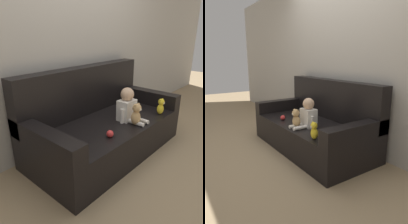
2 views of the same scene
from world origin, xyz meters
The scene contains 7 objects.
ground_plane centered at (0.00, 0.00, 0.00)m, with size 12.00×12.00×0.00m, color #9E8460.
wall_back centered at (0.00, 0.55, 1.30)m, with size 8.00×0.05×2.60m.
couch centered at (0.00, 0.08, 0.31)m, with size 1.86×0.92×0.96m.
person_baby centered at (0.16, -0.17, 0.56)m, with size 0.27×0.33×0.38m.
teddy_bear_brown centered at (0.11, -0.31, 0.51)m, with size 0.12×0.11×0.24m.
plush_toy_side centered at (0.57, -0.36, 0.49)m, with size 0.09×0.09×0.20m.
toy_ball centered at (-0.31, -0.29, 0.43)m, with size 0.07×0.07×0.07m.
Camera 1 is at (-1.77, -1.47, 1.37)m, focal length 35.00 mm.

